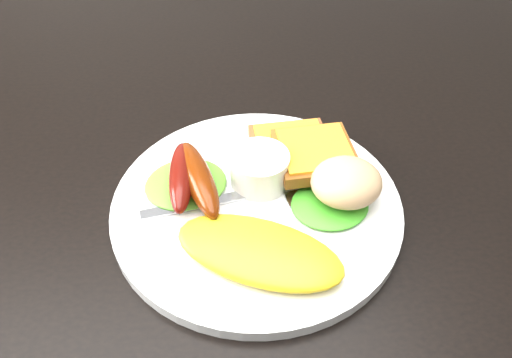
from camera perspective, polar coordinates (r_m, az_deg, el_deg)
The scene contains 12 objects.
dining_table at distance 0.64m, azimuth 4.25°, elevation 7.18°, with size 1.20×0.80×0.04m, color black.
plate at distance 0.49m, azimuth 0.06°, elevation -3.02°, with size 0.28×0.28×0.01m, color white.
lettuce_left at distance 0.50m, azimuth -8.02°, elevation -0.51°, with size 0.08×0.07×0.01m, color #358E19.
lettuce_right at distance 0.48m, azimuth 8.43°, elevation -2.88°, with size 0.07×0.07×0.01m, color green.
omelette at distance 0.43m, azimuth 0.34°, elevation -8.26°, with size 0.15×0.07×0.02m, color yellow.
sausage_a at distance 0.48m, azimuth -8.57°, elevation 0.30°, with size 0.02×0.10×0.02m, color #630F0E.
sausage_b at distance 0.48m, azimuth -6.59°, elevation 0.10°, with size 0.03×0.11×0.03m, color #692604.
ramekin at distance 0.49m, azimuth 0.42°, elevation 1.16°, with size 0.06×0.06×0.03m, color white.
toast_a at distance 0.53m, azimuth 4.11°, elevation 3.34°, with size 0.08×0.08×0.01m, color brown.
toast_b at distance 0.50m, azimuth 6.75°, elevation 2.84°, with size 0.08×0.08×0.01m, color brown.
potato_salad at distance 0.47m, azimuth 10.29°, elevation -0.36°, with size 0.07×0.06×0.04m, color beige.
fork at distance 0.48m, azimuth -4.89°, elevation -2.56°, with size 0.14×0.01×0.00m, color #ADAFB7.
Camera 1 is at (-0.07, -0.50, 1.11)m, focal length 35.00 mm.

